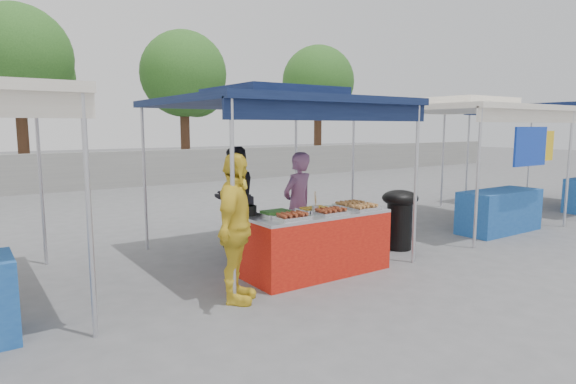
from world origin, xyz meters
TOP-DOWN VIEW (x-y plane):
  - ground_plane at (0.00, 0.00)m, footprint 80.00×80.00m
  - back_wall at (0.00, 11.00)m, footprint 40.00×0.25m
  - main_canopy at (0.00, 0.97)m, footprint 3.20×3.20m
  - neighbor_stall_right at (4.50, 0.57)m, footprint 3.20×3.20m
  - neighbor_stall_far at (8.50, 0.57)m, footprint 3.20×3.20m
  - tree_1 at (-1.94, 13.18)m, footprint 3.53×3.48m
  - tree_2 at (3.64, 12.81)m, footprint 3.38×3.30m
  - tree_3 at (10.39, 12.99)m, footprint 3.43×3.35m
  - vendor_table at (0.00, -0.10)m, footprint 2.00×0.80m
  - food_tray_fl at (-0.58, -0.33)m, footprint 0.42×0.30m
  - food_tray_fm at (0.03, -0.34)m, footprint 0.42×0.30m
  - food_tray_fr at (0.63, -0.34)m, footprint 0.42×0.30m
  - food_tray_bl at (-0.61, -0.02)m, footprint 0.42×0.30m
  - food_tray_bm at (-0.01, -0.03)m, footprint 0.42×0.30m
  - food_tray_br at (0.65, -0.04)m, footprint 0.42×0.30m
  - cooking_pot at (-0.88, 0.24)m, footprint 0.22×0.22m
  - skewer_cup at (-0.11, -0.19)m, footprint 0.09×0.09m
  - wok_burner at (1.93, 0.18)m, footprint 0.59×0.59m
  - crate_left at (-0.37, 0.61)m, footprint 0.44×0.31m
  - crate_right at (0.39, 0.65)m, footprint 0.46×0.32m
  - crate_stacked at (0.39, 0.65)m, footprint 0.45×0.32m
  - vendor_woman at (0.30, 0.77)m, footprint 0.67×0.53m
  - helper_man at (-0.21, 1.87)m, footprint 0.96×0.84m
  - customer_person at (-1.43, -0.43)m, footprint 0.98×1.03m

SIDE VIEW (x-z plane):
  - ground_plane at x=0.00m, z-range 0.00..0.00m
  - crate_left at x=-0.37m, z-range 0.00..0.27m
  - crate_right at x=0.39m, z-range 0.00..0.27m
  - crate_stacked at x=0.39m, z-range 0.27..0.55m
  - vendor_table at x=0.00m, z-range 0.00..0.85m
  - wok_burner at x=1.93m, z-range 0.09..1.08m
  - back_wall at x=0.00m, z-range 0.00..1.20m
  - vendor_woman at x=0.30m, z-range 0.00..1.62m
  - helper_man at x=-0.21m, z-range 0.00..1.68m
  - customer_person at x=-1.43m, z-range 0.00..1.71m
  - food_tray_fl at x=-0.58m, z-range 0.85..0.92m
  - food_tray_fm at x=0.03m, z-range 0.85..0.92m
  - food_tray_fr at x=0.63m, z-range 0.85..0.92m
  - food_tray_bl at x=-0.61m, z-range 0.85..0.92m
  - food_tray_bm at x=-0.01m, z-range 0.85..0.92m
  - food_tray_br at x=0.65m, z-range 0.85..0.92m
  - skewer_cup at x=-0.11m, z-range 0.85..0.96m
  - cooking_pot at x=-0.88m, z-range 0.85..0.98m
  - neighbor_stall_right at x=4.50m, z-range 0.32..2.89m
  - neighbor_stall_far at x=8.50m, z-range 0.32..2.89m
  - main_canopy at x=0.00m, z-range 1.08..3.65m
  - tree_2 at x=3.64m, z-range 1.04..6.71m
  - tree_3 at x=10.39m, z-range 1.06..6.82m
  - tree_1 at x=-1.94m, z-range 1.10..7.07m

